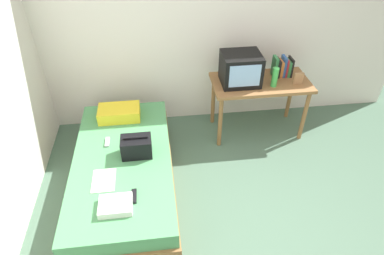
{
  "coord_description": "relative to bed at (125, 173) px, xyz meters",
  "views": [
    {
      "loc": [
        -0.63,
        -1.8,
        2.71
      ],
      "look_at": [
        -0.28,
        0.95,
        0.57
      ],
      "focal_mm": 31.16,
      "sensor_mm": 36.0,
      "label": 1
    }
  ],
  "objects": [
    {
      "name": "ground_plane",
      "position": [
        1.02,
        -0.71,
        -0.22
      ],
      "size": [
        8.0,
        8.0,
        0.0
      ],
      "primitive_type": "plane",
      "color": "#4C6B56"
    },
    {
      "name": "wall_back",
      "position": [
        1.02,
        1.29,
        1.08
      ],
      "size": [
        5.2,
        0.1,
        2.6
      ],
      "primitive_type": "cube",
      "color": "silver",
      "rests_on": "ground"
    },
    {
      "name": "bed",
      "position": [
        0.0,
        0.0,
        0.0
      ],
      "size": [
        1.0,
        2.0,
        0.44
      ],
      "color": "olive",
      "rests_on": "ground"
    },
    {
      "name": "desk",
      "position": [
        1.64,
        0.82,
        0.42
      ],
      "size": [
        1.16,
        0.6,
        0.73
      ],
      "color": "olive",
      "rests_on": "ground"
    },
    {
      "name": "tv",
      "position": [
        1.37,
        0.82,
        0.69
      ],
      "size": [
        0.44,
        0.39,
        0.36
      ],
      "color": "black",
      "rests_on": "desk"
    },
    {
      "name": "water_bottle",
      "position": [
        1.75,
        0.69,
        0.63
      ],
      "size": [
        0.07,
        0.07,
        0.23
      ],
      "primitive_type": "cylinder",
      "color": "green",
      "rests_on": "desk"
    },
    {
      "name": "book_row",
      "position": [
        1.92,
        0.93,
        0.62
      ],
      "size": [
        0.22,
        0.16,
        0.25
      ],
      "color": "#337F47",
      "rests_on": "desk"
    },
    {
      "name": "picture_frame",
      "position": [
        2.04,
        0.7,
        0.58
      ],
      "size": [
        0.11,
        0.02,
        0.14
      ],
      "primitive_type": "cube",
      "color": "#9E754C",
      "rests_on": "desk"
    },
    {
      "name": "pillow",
      "position": [
        -0.05,
        0.69,
        0.29
      ],
      "size": [
        0.47,
        0.29,
        0.14
      ],
      "primitive_type": "cube",
      "color": "yellow",
      "rests_on": "bed"
    },
    {
      "name": "handbag",
      "position": [
        0.16,
        0.03,
        0.32
      ],
      "size": [
        0.3,
        0.2,
        0.22
      ],
      "color": "black",
      "rests_on": "bed"
    },
    {
      "name": "magazine",
      "position": [
        -0.15,
        -0.3,
        0.23
      ],
      "size": [
        0.21,
        0.29,
        0.01
      ],
      "primitive_type": "cube",
      "color": "white",
      "rests_on": "bed"
    },
    {
      "name": "remote_dark",
      "position": [
        0.13,
        -0.53,
        0.23
      ],
      "size": [
        0.04,
        0.16,
        0.02
      ],
      "primitive_type": "cube",
      "color": "black",
      "rests_on": "bed"
    },
    {
      "name": "remote_silver",
      "position": [
        -0.16,
        0.25,
        0.23
      ],
      "size": [
        0.04,
        0.14,
        0.02
      ],
      "primitive_type": "cube",
      "color": "#B7B7BC",
      "rests_on": "bed"
    },
    {
      "name": "folded_towel",
      "position": [
        -0.02,
        -0.63,
        0.25
      ],
      "size": [
        0.28,
        0.22,
        0.06
      ],
      "primitive_type": "cube",
      "color": "white",
      "rests_on": "bed"
    }
  ]
}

